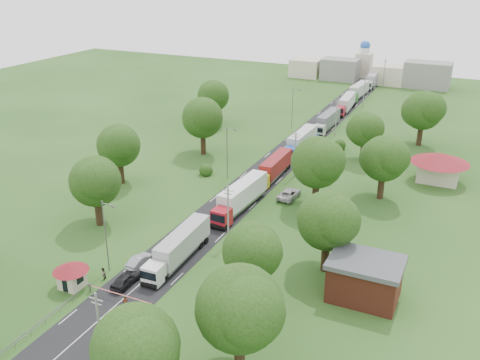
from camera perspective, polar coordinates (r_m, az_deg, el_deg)
The scene contains 46 objects.
ground at distance 84.83m, azimuth -2.50°, elevation -3.93°, with size 260.00×260.00×0.00m, color #234717.
road at distance 101.42m, azimuth 2.68°, elevation 0.64°, with size 8.00×200.00×0.04m, color black.
boom_barrier at distance 67.01m, azimuth -13.64°, elevation -11.56°, with size 9.22×0.35×1.18m.
guard_booth at distance 69.73m, azimuth -17.58°, elevation -9.34°, with size 4.40×4.40×3.45m.
guard_rail at distance 63.98m, azimuth -21.91°, elevation -15.54°, with size 0.10×17.00×1.70m, color slate, non-canonical shape.
info_sign at distance 112.12m, azimuth 8.12°, elevation 4.23°, with size 0.12×3.10×4.10m.
pole_0 at distance 54.99m, azimuth -14.73°, elevation -15.29°, with size 1.60×0.24×9.00m.
pole_1 at distance 74.92m, azimuth -1.28°, elevation -3.67°, with size 1.60×0.24×9.00m.
pole_2 at distance 98.85m, azimuth 5.90°, elevation 2.85°, with size 1.60×0.24×9.00m.
pole_3 at distance 124.49m, azimuth 10.24°, elevation 6.75°, with size 1.60×0.24×9.00m.
pole_4 at distance 150.97m, azimuth 13.11°, elevation 9.28°, with size 1.60×0.24×9.00m.
pole_5 at distance 177.91m, azimuth 15.14°, elevation 11.03°, with size 1.60×0.24×9.00m.
lamp_0 at distance 70.18m, azimuth -14.07°, elevation -5.52°, with size 2.03×0.22×10.00m.
lamp_1 at distance 97.25m, azimuth -1.31°, elevation 3.17°, with size 2.03×0.22×10.00m.
lamp_2 at distance 128.22m, azimuth 5.67°, elevation 7.85°, with size 2.03×0.22×10.00m.
tree_0 at distance 48.39m, azimuth -10.97°, elevation -17.05°, with size 8.80×8.80×11.07m.
tree_1 at distance 50.93m, azimuth 0.02°, elevation -13.40°, with size 9.60×9.60×12.05m.
tree_2 at distance 62.17m, azimuth 1.35°, elevation -7.55°, with size 8.00×8.00×10.10m.
tree_3 at distance 68.52m, azimuth 9.36°, elevation -4.25°, with size 8.80×8.80×11.07m.
tree_4 at distance 85.95m, azimuth 8.28°, elevation 1.92°, with size 9.60×9.60×12.05m.
tree_5 at distance 91.67m, azimuth 15.12°, elevation 2.26°, with size 8.80×8.80×11.07m.
tree_6 at distance 108.94m, azimuth 13.17°, elevation 5.30°, with size 8.00×8.00×10.10m.
tree_7 at distance 121.69m, azimuth 18.95°, elevation 7.07°, with size 9.60×9.60×12.05m.
tree_10 at distance 82.25m, azimuth -15.13°, elevation -0.08°, with size 8.80×8.80×11.07m.
tree_11 at distance 97.30m, azimuth -12.78°, elevation 3.66°, with size 8.80×8.80×11.07m.
tree_12 at distance 109.88m, azimuth -3.99°, elevation 6.67°, with size 9.60×9.60×12.05m.
tree_13 at distance 130.74m, azimuth -2.84°, elevation 8.98°, with size 8.80×8.80×11.07m.
house_brick at distance 66.10m, azimuth 13.16°, elevation -10.21°, with size 8.60×6.60×5.20m.
house_cream at distance 103.18m, azimuth 20.52°, elevation 1.73°, with size 10.08×10.08×5.80m.
distant_town at distance 183.83m, azimuth 13.91°, elevation 11.12°, with size 52.00×8.00×8.00m.
church at distance 192.13m, azimuth 13.08°, elevation 12.24°, with size 5.00×5.00×12.30m.
truck_0 at distance 72.36m, azimuth -6.51°, elevation -7.13°, with size 2.90×14.44×3.99m.
truck_1 at distance 86.03m, azimuth 0.01°, elevation -1.83°, with size 3.39×15.59×4.31m.
truck_2 at distance 99.03m, azimuth 3.65°, elevation 1.33°, with size 2.53×13.91×3.85m.
truck_3 at distance 113.55m, azimuth 6.49°, elevation 4.11°, with size 2.81×14.82×4.10m.
truck_4 at distance 129.60m, azimuth 9.29°, elevation 6.23°, with size 2.70×14.12×3.91m.
truck_5 at distance 146.50m, azimuth 11.25°, elevation 8.00°, with size 3.20×14.51×4.01m.
truck_6 at distance 161.39m, azimuth 12.50°, elevation 9.25°, with size 3.27×14.88×4.11m.
truck_7 at distance 178.20m, azimuth 13.95°, elevation 10.35°, with size 3.25×15.00×4.14m.
car_lane_front at distance 69.15m, azimuth -12.10°, elevation -10.36°, with size 1.83×4.55×1.55m, color black.
car_lane_mid at distance 72.78m, azimuth -10.63°, elevation -8.47°, with size 1.55×4.46×1.47m, color gray.
car_lane_rear at distance 75.79m, azimuth -7.38°, elevation -6.92°, with size 2.03×4.99×1.45m, color black.
car_verge_near at distance 91.20m, azimuth 5.26°, elevation -1.48°, with size 2.66×5.77×1.60m, color #BABABA.
car_verge_far at distance 108.85m, azimuth 7.52°, elevation 2.44°, with size 1.79×4.45×1.52m, color slate.
pedestrian_near at distance 64.98m, azimuth -12.11°, elevation -12.71°, with size 0.58×0.38×1.59m, color gray.
pedestrian_booth at distance 70.84m, azimuth -14.39°, elevation -9.69°, with size 0.80×0.62×1.64m, color gray.
Camera 1 is at (35.39, -67.25, 37.71)m, focal length 40.00 mm.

